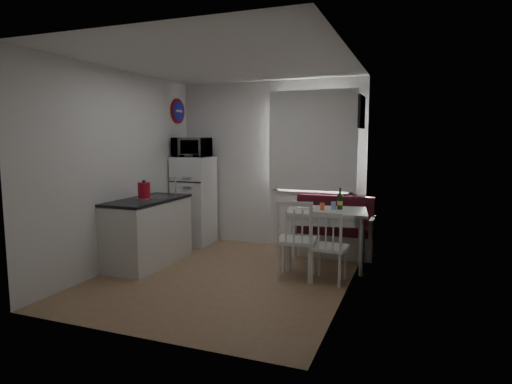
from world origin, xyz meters
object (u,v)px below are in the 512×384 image
at_px(kettle, 144,191).
at_px(wine_bottle, 340,199).
at_px(dining_table, 326,216).
at_px(fridge, 194,201).
at_px(chair_left, 294,231).
at_px(kitchen_counter, 149,231).
at_px(bench, 333,236).
at_px(microwave, 192,147).
at_px(chair_right, 328,239).

relative_size(kettle, wine_bottle, 0.90).
bearing_deg(dining_table, wine_bottle, 23.94).
bearing_deg(fridge, chair_left, -30.73).
height_order(kitchen_counter, dining_table, kitchen_counter).
distance_m(bench, fridge, 2.28).
bearing_deg(fridge, microwave, -90.00).
bearing_deg(fridge, wine_bottle, -10.10).
relative_size(bench, chair_right, 2.59).
height_order(chair_left, wine_bottle, wine_bottle).
height_order(kitchen_counter, kettle, kitchen_counter).
height_order(chair_right, wine_bottle, wine_bottle).
distance_m(microwave, kettle, 1.44).
xyz_separation_m(dining_table, chair_left, (-0.25, -0.67, -0.08)).
bearing_deg(chair_left, dining_table, 63.32).
height_order(chair_left, kettle, kettle).
xyz_separation_m(microwave, wine_bottle, (2.43, -0.38, -0.65)).
relative_size(dining_table, chair_right, 2.43).
relative_size(chair_right, kettle, 1.80).
distance_m(fridge, microwave, 0.86).
bearing_deg(bench, fridge, -177.24).
bearing_deg(chair_right, kitchen_counter, -175.15).
bearing_deg(chair_left, kitchen_counter, 174.91).
xyz_separation_m(chair_left, wine_bottle, (0.41, 0.77, 0.31)).
distance_m(dining_table, chair_right, 0.69).
xyz_separation_m(microwave, kettle, (0.03, -1.34, -0.54)).
relative_size(dining_table, wine_bottle, 3.96).
bearing_deg(microwave, wine_bottle, -8.96).
height_order(bench, wine_bottle, wine_bottle).
xyz_separation_m(dining_table, fridge, (-2.27, 0.53, 0.02)).
height_order(microwave, kettle, microwave).
xyz_separation_m(dining_table, microwave, (-2.27, 0.48, 0.88)).
relative_size(chair_left, chair_right, 1.13).
xyz_separation_m(kitchen_counter, fridge, (0.02, 1.24, 0.25)).
height_order(fridge, microwave, microwave).
bearing_deg(chair_left, chair_right, -4.64).
xyz_separation_m(bench, dining_table, (0.03, -0.64, 0.40)).
relative_size(bench, wine_bottle, 4.22).
xyz_separation_m(kitchen_counter, wine_bottle, (2.45, 0.81, 0.46)).
distance_m(kitchen_counter, microwave, 1.63).
bearing_deg(microwave, chair_right, -25.18).
height_order(dining_table, microwave, microwave).
bearing_deg(wine_bottle, kitchen_counter, -161.68).
height_order(bench, dining_table, bench).
distance_m(bench, kettle, 2.77).
bearing_deg(kitchen_counter, kettle, -70.62).
distance_m(kitchen_counter, chair_right, 2.45).
bearing_deg(microwave, fridge, 90.00).
xyz_separation_m(chair_right, kettle, (-2.40, -0.19, 0.49)).
relative_size(kitchen_counter, chair_left, 2.52).
distance_m(chair_left, fridge, 2.36).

